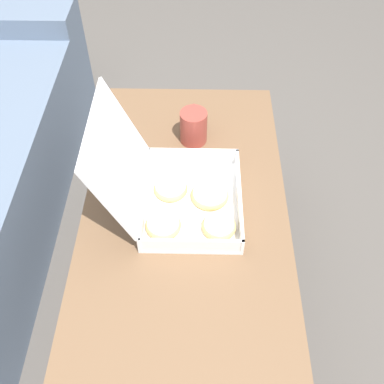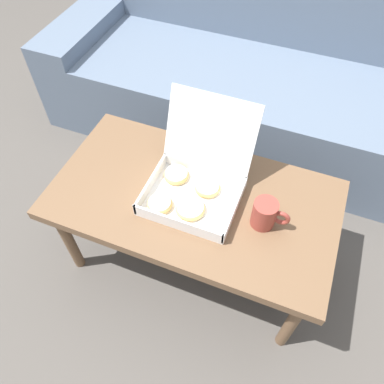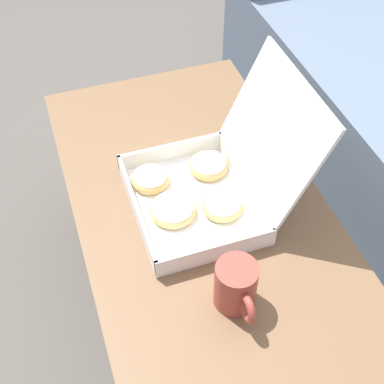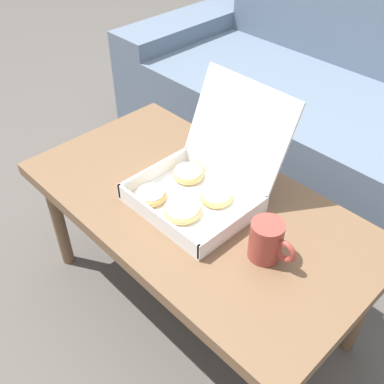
% 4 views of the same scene
% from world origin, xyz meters
% --- Properties ---
extents(ground_plane, '(12.00, 12.00, 0.00)m').
position_xyz_m(ground_plane, '(0.00, 0.00, 0.00)').
color(ground_plane, '#514C47').
extents(couch, '(2.27, 0.84, 0.91)m').
position_xyz_m(couch, '(0.00, 0.82, 0.30)').
color(couch, slate).
rests_on(couch, ground_plane).
extents(coffee_table, '(1.06, 0.57, 0.46)m').
position_xyz_m(coffee_table, '(0.00, -0.16, 0.41)').
color(coffee_table, brown).
rests_on(coffee_table, ground_plane).
extents(pastry_box, '(0.33, 0.38, 0.31)m').
position_xyz_m(pastry_box, '(-0.01, -0.14, 0.52)').
color(pastry_box, white).
rests_on(pastry_box, coffee_table).
extents(coffee_mug, '(0.13, 0.08, 0.11)m').
position_xyz_m(coffee_mug, '(0.27, -0.18, 0.52)').
color(coffee_mug, '#993D33').
rests_on(coffee_mug, coffee_table).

